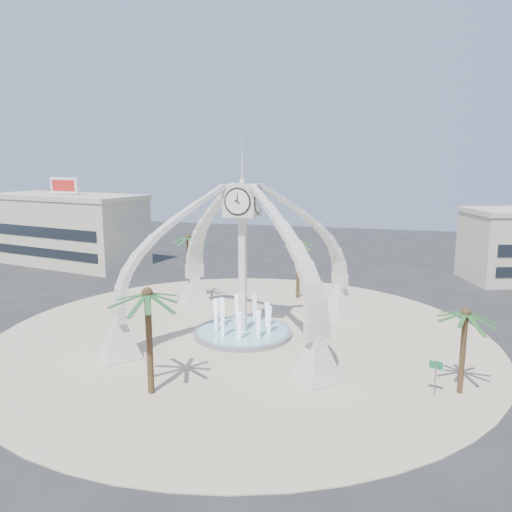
% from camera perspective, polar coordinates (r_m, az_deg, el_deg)
% --- Properties ---
extents(ground, '(140.00, 140.00, 0.00)m').
position_cam_1_polar(ground, '(41.41, -1.49, -9.06)').
color(ground, '#282828').
rests_on(ground, ground).
extents(plaza, '(40.00, 40.00, 0.06)m').
position_cam_1_polar(plaza, '(41.40, -1.49, -9.02)').
color(plaza, beige).
rests_on(plaza, ground).
extents(clock_tower, '(17.94, 17.94, 16.30)m').
position_cam_1_polar(clock_tower, '(39.68, -1.54, -0.20)').
color(clock_tower, silver).
rests_on(clock_tower, ground).
extents(fountain, '(8.00, 8.00, 3.62)m').
position_cam_1_polar(fountain, '(41.31, -1.50, -8.68)').
color(fountain, gray).
rests_on(fountain, ground).
extents(building_nw, '(23.75, 13.73, 11.90)m').
position_cam_1_polar(building_nw, '(73.97, -20.73, 2.93)').
color(building_nw, beige).
rests_on(building_nw, ground).
extents(palm_east, '(4.34, 4.34, 5.86)m').
position_cam_1_polar(palm_east, '(32.42, 22.86, -6.11)').
color(palm_east, brown).
rests_on(palm_east, ground).
extents(palm_west, '(4.82, 4.82, 7.42)m').
position_cam_1_polar(palm_west, '(49.71, -7.76, 2.04)').
color(palm_west, brown).
rests_on(palm_west, ground).
extents(palm_north, '(4.05, 4.05, 6.80)m').
position_cam_1_polar(palm_north, '(51.12, 4.88, 1.66)').
color(palm_north, brown).
rests_on(palm_north, ground).
extents(palm_south, '(5.60, 5.60, 7.19)m').
position_cam_1_polar(palm_south, '(30.23, -12.32, -4.33)').
color(palm_south, brown).
rests_on(palm_south, ground).
extents(street_sign, '(0.86, 0.22, 2.40)m').
position_cam_1_polar(street_sign, '(32.62, 19.86, -12.11)').
color(street_sign, slate).
rests_on(street_sign, ground).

